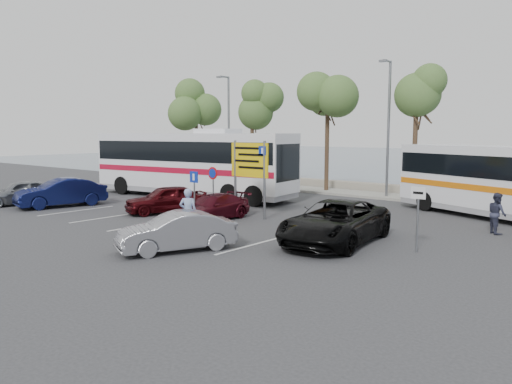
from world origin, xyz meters
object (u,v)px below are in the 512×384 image
Objects in this scene: street_lamp_left at (228,124)px; pedestrian_near at (188,212)px; car_red at (166,199)px; car_silver_b at (177,232)px; car_maroon at (212,207)px; pedestrian_far at (497,213)px; car_blue at (61,193)px; direction_sign at (250,166)px; suv_black at (335,222)px; coach_bus_left at (192,166)px; street_lamp_right at (388,122)px; car_silver_a at (20,192)px.

pedestrian_near is at bearing -51.56° from street_lamp_left.
car_red is 1.02× the size of car_silver_b.
pedestrian_far reaches higher than car_maroon.
car_silver_b is (12.50, -2.76, -0.11)m from car_blue.
direction_sign is (11.00, -10.32, -2.17)m from street_lamp_left.
car_maroon is 6.80m from suv_black.
car_maroon is 5.98m from car_silver_b.
coach_bus_left is 8.40× the size of pedestrian_far.
car_red is (-6.00, -12.02, -3.91)m from street_lamp_right.
direction_sign reaches higher than pedestrian_far.
suv_black reaches higher than car_blue.
street_lamp_left reaches higher than car_blue.
car_red reaches higher than car_silver_b.
street_lamp_right is 1.73× the size of car_blue.
car_maroon is at bearing -94.93° from pedestrian_near.
street_lamp_right reaches higher than car_blue.
suv_black is at bearing 19.43° from car_red.
pedestrian_near is at bearing 91.97° from pedestrian_far.
suv_black is 5.61m from pedestrian_near.
street_lamp_left is at bearing 136.83° from direction_sign.
pedestrian_near reaches higher than pedestrian_far.
pedestrian_far is at bearing 42.22° from car_red.
pedestrian_near reaches higher than suv_black.
car_red is (7.00, -12.02, -3.91)m from street_lamp_left.
pedestrian_near reaches higher than car_maroon.
pedestrian_far is (4.00, 5.55, 0.05)m from suv_black.
car_silver_b is 2.44m from pedestrian_near.
street_lamp_right is 1.45× the size of suv_black.
car_silver_a is (-14.45, -15.32, -3.91)m from street_lamp_right.
direction_sign is 0.78× the size of car_blue.
street_lamp_left is 0.58× the size of coach_bus_left.
street_lamp_left reaches higher than car_red.
street_lamp_left is 21.49m from suv_black.
coach_bus_left is at bearing -63.50° from street_lamp_left.
street_lamp_right is 10.73m from direction_sign.
coach_bus_left is at bearing 83.37° from car_blue.
pedestrian_far reaches higher than car_silver_b.
pedestrian_near is at bearing 13.63° from car_silver_a.
street_lamp_right is at bearing 8.73° from pedestrian_far.
street_lamp_right is 12.97m from car_maroon.
car_blue is (1.00, -14.26, -3.84)m from street_lamp_left.
car_silver_a is at bearing -120.80° from coach_bus_left.
car_red is at bearing -66.50° from pedestrian_near.
pedestrian_near is at bearing 152.27° from car_silver_b.
pedestrian_near is at bearing -9.20° from car_red.
pedestrian_far is (17.50, 0.00, -1.13)m from coach_bus_left.
car_maroon is at bearing -49.61° from street_lamp_left.
street_lamp_left is 1.00× the size of street_lamp_right.
suv_black is 3.39× the size of pedestrian_far.
car_blue is at bearing -168.42° from car_silver_b.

